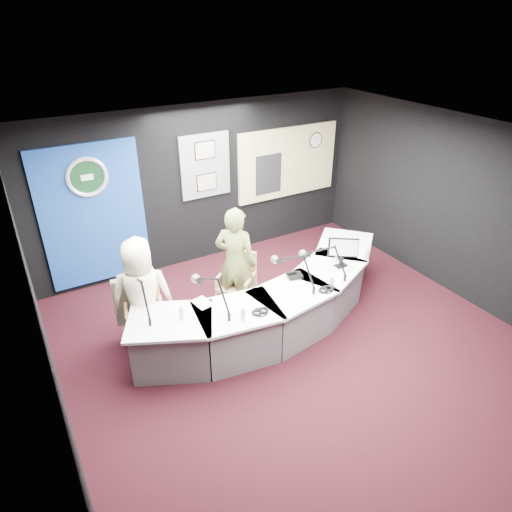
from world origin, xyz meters
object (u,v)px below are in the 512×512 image
armchair_left (146,319)px  person_woman (236,262)px  armchair_right (236,284)px  person_man (142,296)px  broadcast_desk (274,305)px

armchair_left → person_woman: person_woman is taller
armchair_left → armchair_right: bearing=16.8°
armchair_left → person_woman: size_ratio=0.50×
armchair_right → person_man: 1.48m
armchair_left → armchair_right: size_ratio=0.89×
broadcast_desk → person_woman: 0.83m
armchair_left → person_man: bearing=12.9°
broadcast_desk → armchair_right: armchair_right is taller
armchair_left → person_man: (0.00, 0.00, 0.39)m
armchair_right → person_man: person_man is taller
broadcast_desk → person_woman: size_ratio=2.61×
broadcast_desk → armchair_right: size_ratio=4.63×
armchair_right → person_woman: person_woman is taller
broadcast_desk → person_man: (-1.73, 0.51, 0.44)m
armchair_left → person_woman: 1.51m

